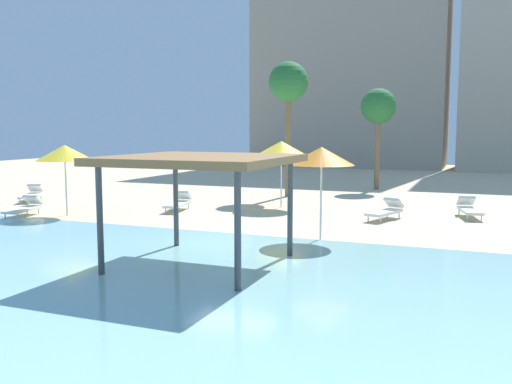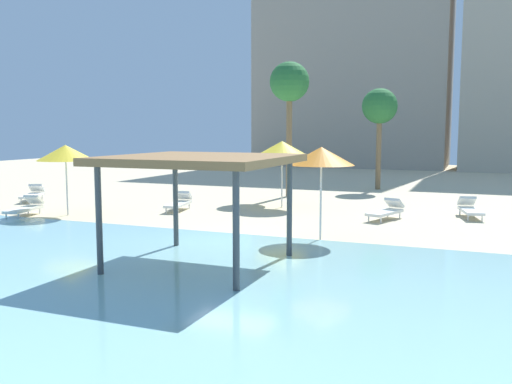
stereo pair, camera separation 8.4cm
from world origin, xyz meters
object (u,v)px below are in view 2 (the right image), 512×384
beach_umbrella_orange_0 (321,156)px  lounge_chair_2 (179,202)px  beach_umbrella_yellow_3 (282,149)px  lounge_chair_0 (387,210)px  beach_umbrella_yellow_1 (66,153)px  lounge_chair_1 (470,209)px  palm_tree_0 (380,108)px  lounge_chair_4 (26,207)px  lounge_chair_3 (33,194)px  shade_pavilion (200,163)px  palm_tree_2 (289,85)px

beach_umbrella_orange_0 → lounge_chair_2: (-6.91, 3.76, -2.14)m
beach_umbrella_yellow_3 → lounge_chair_0: 5.26m
beach_umbrella_yellow_1 → lounge_chair_1: beach_umbrella_yellow_1 is taller
lounge_chair_2 → beach_umbrella_yellow_3: bearing=112.1°
beach_umbrella_yellow_1 → palm_tree_0: palm_tree_0 is taller
beach_umbrella_yellow_3 → lounge_chair_2: 4.77m
lounge_chair_4 → lounge_chair_3: bearing=-152.7°
beach_umbrella_orange_0 → palm_tree_0: size_ratio=0.50×
lounge_chair_0 → lounge_chair_2: bearing=-65.4°
beach_umbrella_yellow_1 → lounge_chair_4: (-1.38, -0.70, -2.04)m
lounge_chair_0 → lounge_chair_4: (-12.78, -4.27, 0.00)m
beach_umbrella_yellow_1 → lounge_chair_1: (14.19, 5.20, -2.04)m
lounge_chair_4 → lounge_chair_0: bearing=95.0°
shade_pavilion → palm_tree_0: size_ratio=0.73×
shade_pavilion → palm_tree_2: bearing=100.1°
beach_umbrella_orange_0 → beach_umbrella_yellow_1: bearing=174.3°
beach_umbrella_yellow_3 → beach_umbrella_orange_0: bearing=-61.3°
lounge_chair_4 → palm_tree_2: 12.99m
shade_pavilion → palm_tree_0: bearing=86.9°
shade_pavilion → lounge_chair_4: bearing=155.9°
lounge_chair_0 → beach_umbrella_yellow_3: bearing=-89.6°
beach_umbrella_yellow_3 → lounge_chair_1: beach_umbrella_yellow_3 is taller
beach_umbrella_orange_0 → palm_tree_0: bearing=93.2°
palm_tree_2 → lounge_chair_2: bearing=-113.2°
lounge_chair_0 → lounge_chair_3: bearing=-68.3°
lounge_chair_2 → palm_tree_0: 13.18m
palm_tree_0 → shade_pavilion: bearing=-93.1°
shade_pavilion → beach_umbrella_yellow_1: beach_umbrella_yellow_1 is taller
beach_umbrella_yellow_3 → palm_tree_2: (-0.96, 3.74, 2.90)m
shade_pavilion → lounge_chair_3: shade_pavilion is taller
beach_umbrella_yellow_1 → palm_tree_2: palm_tree_2 is taller
palm_tree_0 → lounge_chair_4: bearing=-126.7°
beach_umbrella_yellow_3 → lounge_chair_0: size_ratio=1.39×
beach_umbrella_yellow_3 → palm_tree_2: 4.83m
palm_tree_2 → shade_pavilion: bearing=-79.9°
lounge_chair_0 → lounge_chair_4: bearing=-52.8°
beach_umbrella_orange_0 → beach_umbrella_yellow_1: beach_umbrella_orange_0 is taller
lounge_chair_0 → lounge_chair_4: same height
shade_pavilion → lounge_chair_2: (-5.08, 7.78, -2.13)m
palm_tree_2 → beach_umbrella_orange_0: bearing=-66.4°
lounge_chair_0 → lounge_chair_4: size_ratio=1.00×
lounge_chair_3 → palm_tree_2: palm_tree_2 is taller
shade_pavilion → palm_tree_2: (-2.48, 13.87, 2.90)m
lounge_chair_1 → palm_tree_2: (-8.31, 3.62, 5.03)m
beach_umbrella_yellow_3 → palm_tree_0: (2.53, 8.61, 1.94)m
lounge_chair_1 → shade_pavilion: bearing=-42.3°
lounge_chair_3 → lounge_chair_1: bearing=70.5°
lounge_chair_2 → lounge_chair_3: (-7.65, 0.03, 0.00)m
palm_tree_0 → beach_umbrella_orange_0: bearing=-86.8°
beach_umbrella_orange_0 → lounge_chair_2: 8.15m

